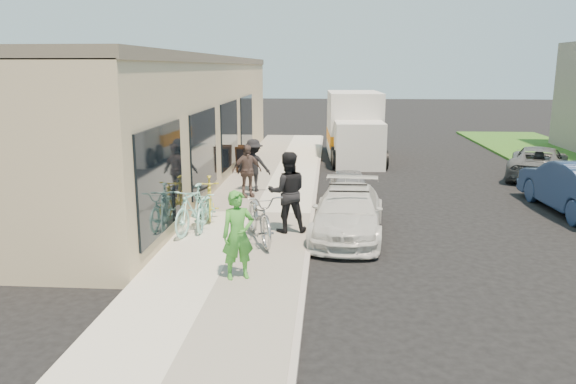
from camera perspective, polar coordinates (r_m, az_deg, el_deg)
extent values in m
plane|color=black|center=(11.75, 4.20, -6.62)|extent=(120.00, 120.00, 0.00)
cube|color=beige|center=(14.73, -3.57, -2.32)|extent=(3.00, 34.00, 0.15)
cube|color=#9F9991|center=(14.60, 2.48, -2.48)|extent=(0.12, 34.00, 0.13)
cube|color=#C3AF88|center=(19.88, -11.05, 6.99)|extent=(3.50, 20.00, 4.00)
cube|color=#665C4D|center=(19.80, -11.31, 13.05)|extent=(3.60, 20.00, 0.25)
cube|color=black|center=(11.84, -12.77, 1.28)|extent=(0.06, 3.00, 2.20)
cube|color=black|center=(15.65, -8.54, 4.15)|extent=(0.06, 3.00, 2.20)
cube|color=black|center=(19.54, -5.96, 5.88)|extent=(0.06, 3.00, 2.20)
cube|color=black|center=(23.46, -4.24, 7.03)|extent=(0.06, 3.00, 2.20)
cylinder|color=black|center=(13.66, -8.97, -1.55)|extent=(0.06, 0.06, 0.81)
cylinder|color=black|center=(14.14, -8.02, -1.04)|extent=(0.06, 0.06, 0.81)
cylinder|color=black|center=(13.81, -8.54, 0.34)|extent=(0.18, 0.54, 0.06)
cube|color=black|center=(19.99, -4.52, 3.27)|extent=(0.60, 0.27, 0.96)
cube|color=black|center=(20.33, -4.33, 3.43)|extent=(0.60, 0.27, 0.96)
cube|color=black|center=(19.95, -4.54, 3.40)|extent=(0.47, 0.18, 0.69)
imported|color=silver|center=(13.08, 6.12, -2.08)|extent=(1.91, 4.00, 1.13)
cylinder|color=black|center=(12.53, 6.24, 0.02)|extent=(0.89, 0.04, 0.04)
cylinder|color=black|center=(13.27, 6.13, 0.72)|extent=(0.89, 0.04, 0.04)
imported|color=gray|center=(16.09, 6.24, 0.42)|extent=(1.22, 2.88, 0.97)
cube|color=silver|center=(22.07, 7.24, 4.76)|extent=(1.95, 1.95, 1.78)
cube|color=black|center=(22.03, 7.26, 5.72)|extent=(1.73, 0.13, 0.84)
cube|color=silver|center=(24.79, 6.67, 6.93)|extent=(2.33, 4.03, 2.72)
cube|color=orange|center=(24.86, 6.63, 5.53)|extent=(2.35, 4.05, 0.52)
cylinder|color=black|center=(21.62, 4.84, 3.27)|extent=(0.27, 0.76, 0.75)
cylinder|color=black|center=(21.80, 9.77, 3.21)|extent=(0.27, 0.76, 0.75)
cylinder|color=black|center=(22.63, 4.70, 3.69)|extent=(0.27, 0.76, 0.75)
cylinder|color=black|center=(22.81, 9.42, 3.63)|extent=(0.27, 0.76, 0.75)
cylinder|color=black|center=(26.15, 4.32, 4.89)|extent=(0.27, 0.76, 0.75)
cylinder|color=black|center=(26.30, 8.41, 4.84)|extent=(0.27, 0.76, 0.75)
imported|color=#505354|center=(21.73, 24.10, 2.78)|extent=(3.24, 4.50, 1.14)
imported|color=#ABABAE|center=(12.17, -2.90, -2.47)|extent=(1.39, 2.22, 1.10)
imported|color=green|center=(9.99, -5.11, -4.38)|extent=(0.69, 0.58, 1.60)
imported|color=black|center=(12.75, -0.06, -0.01)|extent=(1.01, 0.85, 1.85)
imported|color=#99E5D7|center=(13.00, -9.61, -1.71)|extent=(0.89, 1.86, 1.07)
imported|color=#99E5D7|center=(13.37, -8.38, -1.64)|extent=(0.65, 1.75, 0.91)
imported|color=gold|center=(14.23, -7.97, -0.55)|extent=(0.82, 1.74, 1.01)
imported|color=black|center=(17.04, -3.52, 2.72)|extent=(1.09, 0.70, 1.59)
imported|color=brown|center=(16.28, -4.21, 2.14)|extent=(0.97, 0.76, 1.53)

